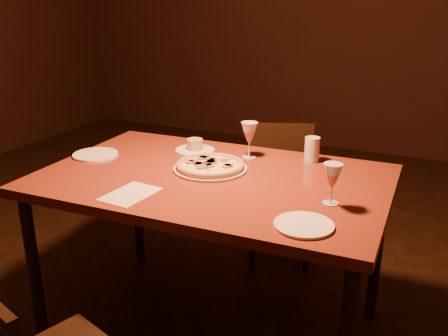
% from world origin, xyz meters
% --- Properties ---
extents(back_wall, '(6.00, 0.04, 3.00)m').
position_xyz_m(back_wall, '(0.00, 3.50, 1.50)').
color(back_wall, black).
rests_on(back_wall, floor).
extents(dining_table, '(1.55, 1.03, 0.82)m').
position_xyz_m(dining_table, '(0.26, 0.20, 0.74)').
color(dining_table, maroon).
rests_on(dining_table, floor).
extents(chair_far, '(0.51, 0.51, 0.82)m').
position_xyz_m(chair_far, '(0.29, 1.08, 0.46)').
color(chair_far, black).
rests_on(chair_far, floor).
extents(pizza_plate, '(0.34, 0.34, 0.04)m').
position_xyz_m(pizza_plate, '(0.22, 0.27, 0.84)').
color(pizza_plate, white).
rests_on(pizza_plate, dining_table).
extents(ramekin_saucer, '(0.20, 0.20, 0.06)m').
position_xyz_m(ramekin_saucer, '(0.02, 0.49, 0.84)').
color(ramekin_saucer, white).
rests_on(ramekin_saucer, dining_table).
extents(wine_glass_far, '(0.08, 0.08, 0.18)m').
position_xyz_m(wine_glass_far, '(0.31, 0.50, 0.91)').
color(wine_glass_far, '#BB684E').
rests_on(wine_glass_far, dining_table).
extents(wine_glass_right, '(0.07, 0.07, 0.16)m').
position_xyz_m(wine_glass_right, '(0.81, 0.12, 0.90)').
color(wine_glass_right, '#BB684E').
rests_on(wine_glass_right, dining_table).
extents(water_tumbler, '(0.07, 0.07, 0.12)m').
position_xyz_m(water_tumbler, '(0.60, 0.58, 0.88)').
color(water_tumbler, silver).
rests_on(water_tumbler, dining_table).
extents(side_plate_left, '(0.22, 0.22, 0.01)m').
position_xyz_m(side_plate_left, '(-0.40, 0.21, 0.82)').
color(side_plate_left, white).
rests_on(side_plate_left, dining_table).
extents(side_plate_near, '(0.21, 0.21, 0.01)m').
position_xyz_m(side_plate_near, '(0.77, -0.12, 0.82)').
color(side_plate_near, white).
rests_on(side_plate_near, dining_table).
extents(menu_card, '(0.18, 0.25, 0.00)m').
position_xyz_m(menu_card, '(0.06, -0.13, 0.82)').
color(menu_card, beige).
rests_on(menu_card, dining_table).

